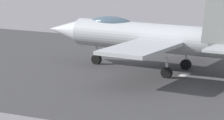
# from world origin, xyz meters

# --- Properties ---
(fighter_jet) EXTENTS (16.81, 13.87, 5.67)m
(fighter_jet) POSITION_xyz_m (5.78, -0.53, 2.47)
(fighter_jet) COLOR #A6A8AD
(fighter_jet) RESTS_ON ground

